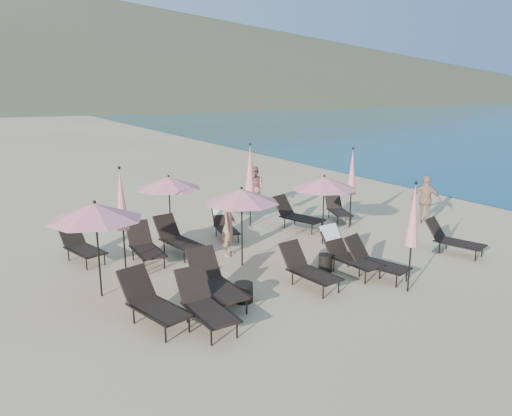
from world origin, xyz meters
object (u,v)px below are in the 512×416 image
lounger_2 (308,268)px  umbrella_open_1 (242,196)px  lounger_1 (205,303)px  lounger_6 (81,245)px  umbrella_open_3 (169,183)px  umbrella_closed_0 (413,216)px  lounger_10 (296,214)px  lounger_11 (338,208)px  umbrella_closed_3 (250,169)px  lounger_12 (215,281)px  beachgoer_a (228,226)px  umbrella_open_2 (324,183)px  side_table_0 (244,292)px  beachgoer_c (426,200)px  side_table_1 (325,263)px  beachgoer_b (255,188)px  lounger_7 (145,245)px  umbrella_open_0 (95,212)px  umbrella_closed_1 (352,172)px  lounger_8 (177,237)px  umbrella_closed_2 (121,200)px  lounger_0 (152,302)px  lounger_5 (452,239)px  lounger_3 (346,252)px  lounger_4 (374,260)px  lounger_9 (224,223)px

lounger_2 → umbrella_open_1: 2.58m
lounger_1 → umbrella_open_1: size_ratio=0.81×
lounger_2 → lounger_6: 6.29m
umbrella_open_3 → umbrella_closed_0: (3.40, -6.34, -0.04)m
lounger_10 → lounger_11: lounger_10 is taller
umbrella_closed_3 → lounger_12: bearing=-127.1°
umbrella_closed_0 → lounger_1: bearing=169.4°
beachgoer_a → umbrella_open_2: bearing=-57.8°
umbrella_open_3 → side_table_0: umbrella_open_3 is taller
beachgoer_c → side_table_1: bearing=73.1°
beachgoer_a → beachgoer_b: (3.38, 4.30, -0.00)m
lounger_12 → umbrella_open_3: 4.84m
lounger_7 → beachgoer_a: (2.21, -0.70, 0.38)m
umbrella_open_3 → umbrella_open_0: bearing=-133.8°
umbrella_closed_0 → beachgoer_b: umbrella_closed_0 is taller
umbrella_open_2 → umbrella_closed_1: (1.90, 0.94, 0.01)m
lounger_7 → umbrella_closed_1: umbrella_closed_1 is taller
lounger_8 → umbrella_closed_2: umbrella_closed_2 is taller
lounger_0 → umbrella_closed_1: (8.10, 3.36, 1.42)m
umbrella_closed_0 → umbrella_closed_1: umbrella_closed_1 is taller
umbrella_open_2 → beachgoer_c: 4.59m
lounger_7 → lounger_0: bearing=-104.3°
lounger_2 → umbrella_closed_0: size_ratio=0.65×
lounger_5 → umbrella_open_3: bearing=125.4°
umbrella_open_3 → umbrella_closed_2: size_ratio=0.76×
lounger_11 → umbrella_closed_3: umbrella_closed_3 is taller
umbrella_open_3 → beachgoer_c: umbrella_open_3 is taller
lounger_11 → beachgoer_b: 3.39m
lounger_0 → beachgoer_c: size_ratio=1.11×
lounger_6 → beachgoer_b: bearing=5.5°
umbrella_open_3 → lounger_2: bearing=-71.9°
lounger_8 → umbrella_closed_2: bearing=-162.8°
lounger_0 → umbrella_open_0: umbrella_open_0 is taller
lounger_2 → umbrella_open_0: umbrella_open_0 is taller
lounger_3 → umbrella_open_3: size_ratio=0.86×
lounger_6 → umbrella_closed_0: 8.72m
side_table_1 → umbrella_closed_2: bearing=152.0°
lounger_4 → lounger_12: lounger_12 is taller
lounger_1 → lounger_8: bearing=74.0°
lounger_0 → beachgoer_b: (6.64, 7.23, 0.36)m
umbrella_closed_0 → umbrella_closed_2: bearing=140.4°
umbrella_open_0 → side_table_0: bearing=-35.7°
side_table_0 → umbrella_open_1: bearing=61.8°
umbrella_open_3 → side_table_0: size_ratio=4.91×
lounger_2 → umbrella_closed_1: bearing=30.8°
umbrella_open_2 → umbrella_closed_1: bearing=26.4°
lounger_5 → lounger_9: (-4.89, 4.74, 0.01)m
lounger_7 → umbrella_closed_2: size_ratio=0.62×
lounger_0 → umbrella_closed_3: umbrella_closed_3 is taller
umbrella_closed_2 → beachgoer_b: (6.33, 4.28, -1.10)m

